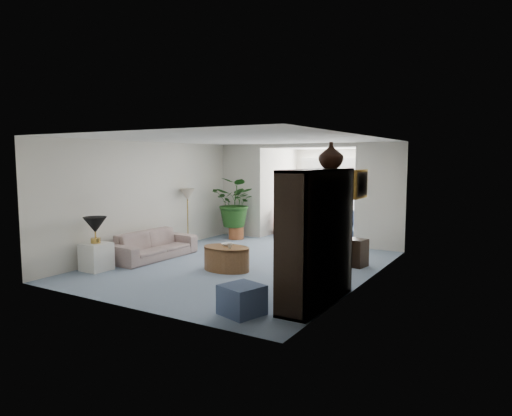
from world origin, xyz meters
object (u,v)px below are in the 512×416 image
Objects in this scene: floor_lamp at (187,194)px; coffee_table at (227,258)px; wingback_chair at (316,246)px; cabinet_urn at (331,155)px; table_lamp at (95,225)px; coffee_bowl at (227,244)px; framed_picture at (362,184)px; end_table at (96,257)px; side_table_dark at (354,252)px; sunroom_chair_maroon at (292,221)px; entertainment_cabinet at (317,237)px; sunroom_table at (327,224)px; plant_pot at (236,233)px; coffee_cup at (230,246)px; sofa at (154,245)px; ottoman at (242,300)px; sunroom_chair_blue at (343,225)px.

floor_lamp is 0.38× the size of coffee_table.
cabinet_urn reaches higher than wingback_chair.
coffee_bowl is at bearing 33.71° from table_lamp.
framed_picture reaches higher than end_table.
sunroom_chair_maroon is (-2.77, 2.85, 0.09)m from side_table_dark.
entertainment_cabinet reaches higher than end_table.
wingback_chair is at bearing 113.57° from entertainment_cabinet.
wingback_chair is at bearing 36.84° from end_table.
sunroom_table is at bearing -80.64° from wingback_chair.
framed_picture is 0.92× the size of side_table_dark.
sunroom_table is (1.69, 2.20, 0.10)m from plant_pot.
wingback_chair is (1.34, 1.17, -0.09)m from coffee_bowl.
coffee_cup is 0.26× the size of plant_pot.
sofa is 4.95× the size of plant_pot.
coffee_cup is at bearing 27.49° from end_table.
ottoman is (1.65, -2.06, -0.27)m from coffee_bowl.
ottoman is at bearing -77.12° from sunroom_table.
floor_lamp reaches higher than sunroom_table.
coffee_bowl is (-0.05, 0.10, 0.25)m from coffee_table.
sofa is at bearing 166.02° from entertainment_cabinet.
coffee_cup is at bearing 157.52° from entertainment_cabinet.
sofa is 2.45× the size of sunroom_chair_maroon.
framed_picture is 4.87× the size of coffee_cup.
coffee_bowl is 0.52× the size of cabinet_urn.
floor_lamp is 5.40m from ottoman.
coffee_bowl is (-2.55, -0.24, -1.22)m from framed_picture.
plant_pot is 2.78m from sunroom_table.
sofa is 3.77× the size of end_table.
framed_picture is at bearing 5.32° from coffee_bowl.
side_table_dark is at bearing 35.85° from coffee_bowl.
framed_picture is at bearing 43.96° from sunroom_chair_maroon.
wingback_chair is 3.76m from sunroom_chair_maroon.
coffee_table is (-2.50, -0.34, -1.47)m from framed_picture.
ottoman is 6.81m from sunroom_chair_maroon.
side_table_dark is at bearing -1.06° from floor_lamp.
sunroom_chair_blue reaches higher than plant_pot.
entertainment_cabinet reaches higher than ottoman.
wingback_chair is at bearing -6.06° from floor_lamp.
end_table is 4.85m from cabinet_urn.
sofa is at bearing 175.39° from coffee_cup.
sofa is at bearing 172.61° from cabinet_urn.
coffee_table is 2.39× the size of cabinet_urn.
framed_picture is at bearing -84.91° from sofa.
framed_picture is 1.14× the size of table_lamp.
sunroom_chair_blue is at bearing -29.67° from sofa.
end_table is 0.27× the size of entertainment_cabinet.
sunroom_chair_maroon is (-2.38, 6.38, 0.16)m from ottoman.
side_table_dark is at bearing 42.31° from coffee_cup.
plant_pot is at bearing -127.47° from sunroom_table.
side_table_dark reaches higher than end_table.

